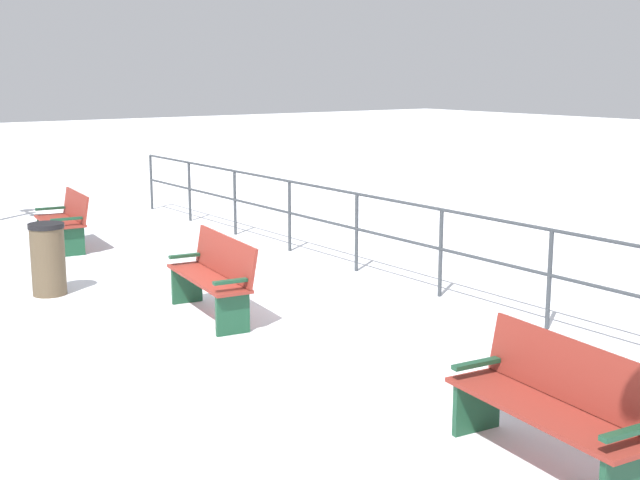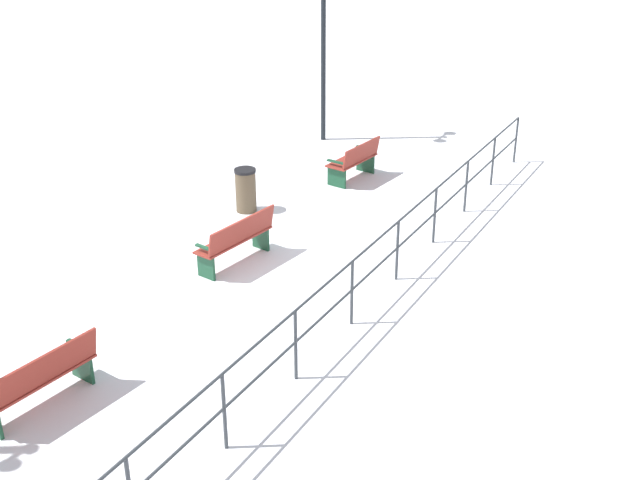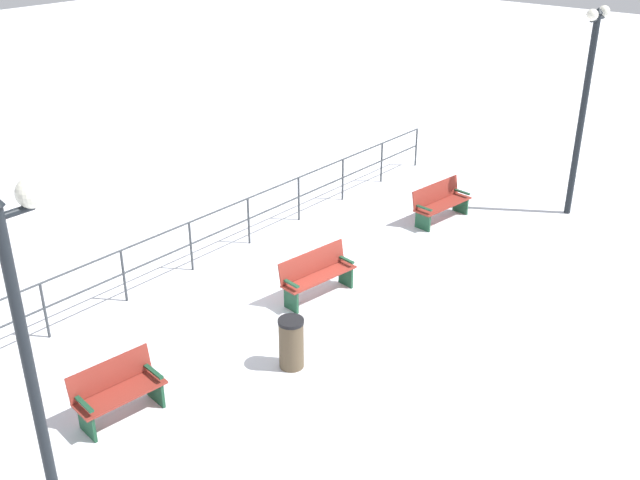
% 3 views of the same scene
% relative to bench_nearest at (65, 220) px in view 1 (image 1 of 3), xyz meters
% --- Properties ---
extents(ground_plane, '(80.00, 80.00, 0.00)m').
position_rel_bench_nearest_xyz_m(ground_plane, '(0.02, 4.73, -0.46)').
color(ground_plane, white).
rests_on(ground_plane, ground).
extents(bench_nearest, '(0.73, 1.42, 0.90)m').
position_rel_bench_nearest_xyz_m(bench_nearest, '(0.00, 0.00, 0.00)').
color(bench_nearest, maroon).
rests_on(bench_nearest, ground).
extents(bench_second, '(0.69, 1.70, 0.93)m').
position_rel_bench_nearest_xyz_m(bench_second, '(-0.08, 4.74, 0.04)').
color(bench_second, maroon).
rests_on(bench_second, ground).
extents(bench_third, '(0.72, 1.71, 0.90)m').
position_rel_bench_nearest_xyz_m(bench_third, '(-0.20, 9.48, 0.01)').
color(bench_third, maroon).
rests_on(bench_third, ground).
extents(waterfront_railing, '(0.05, 15.30, 1.12)m').
position_rel_bench_nearest_xyz_m(waterfront_railing, '(-2.80, 4.73, 0.28)').
color(waterfront_railing, '#383D42').
rests_on(waterfront_railing, ground).
extents(trash_bin, '(0.44, 0.44, 0.91)m').
position_rel_bench_nearest_xyz_m(trash_bin, '(1.14, 2.66, 0.00)').
color(trash_bin, brown).
rests_on(trash_bin, ground).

